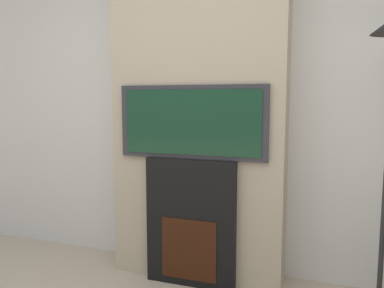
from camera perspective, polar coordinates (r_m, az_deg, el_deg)
wall_back at (r=2.93m, az=2.17°, el=7.15°), size 6.00×0.06×2.70m
chimney_breast at (r=2.75m, az=1.05°, el=7.18°), size 1.27×0.31×2.70m
fireplace at (r=2.74m, az=-0.01°, el=-11.79°), size 0.65×0.15×0.92m
television at (r=2.61m, az=-0.02°, el=3.35°), size 1.07×0.07×0.51m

